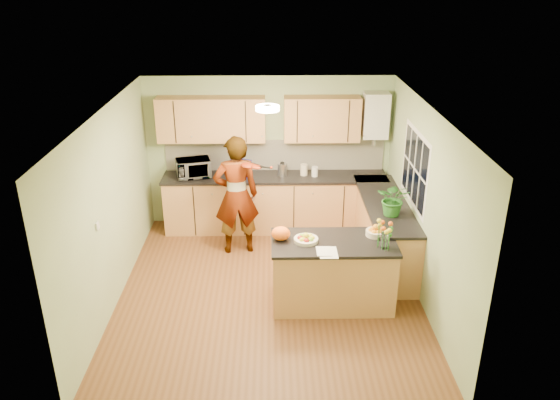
{
  "coord_description": "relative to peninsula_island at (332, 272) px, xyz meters",
  "views": [
    {
      "loc": [
        0.04,
        -6.34,
        4.09
      ],
      "look_at": [
        0.16,
        0.5,
        1.14
      ],
      "focal_mm": 35.0,
      "sensor_mm": 36.0,
      "label": 1
    }
  ],
  "objects": [
    {
      "name": "orange_bowl",
      "position": [
        0.55,
        0.15,
        0.51
      ],
      "size": [
        0.25,
        0.25,
        0.15
      ],
      "color": "beige",
      "rests_on": "peninsula_island"
    },
    {
      "name": "splashback",
      "position": [
        -0.72,
        2.51,
        0.75
      ],
      "size": [
        3.6,
        0.02,
        0.52
      ],
      "primitive_type": "cube",
      "color": "white",
      "rests_on": "back_counter"
    },
    {
      "name": "blue_box",
      "position": [
        -1.29,
        2.24,
        0.62
      ],
      "size": [
        0.39,
        0.34,
        0.25
      ],
      "primitive_type": "cube",
      "rotation": [
        0.0,
        0.0,
        -0.43
      ],
      "color": "navy",
      "rests_on": "back_counter"
    },
    {
      "name": "boiler",
      "position": [
        0.88,
        2.36,
        1.45
      ],
      "size": [
        0.4,
        0.3,
        0.86
      ],
      "color": "silver",
      "rests_on": "wall_back"
    },
    {
      "name": "wall_right",
      "position": [
        1.18,
        0.27,
        0.8
      ],
      "size": [
        0.02,
        4.5,
        2.5
      ],
      "primitive_type": "cube",
      "color": "#8CA072",
      "rests_on": "floor"
    },
    {
      "name": "peninsula_island",
      "position": [
        0.0,
        0.0,
        0.0
      ],
      "size": [
        1.57,
        0.8,
        0.9
      ],
      "color": "#AC7744",
      "rests_on": "floor"
    },
    {
      "name": "wall_back",
      "position": [
        -0.82,
        2.52,
        0.8
      ],
      "size": [
        4.0,
        0.02,
        2.5
      ],
      "primitive_type": "cube",
      "color": "#8CA072",
      "rests_on": "floor"
    },
    {
      "name": "window_right",
      "position": [
        1.17,
        0.87,
        1.1
      ],
      "size": [
        0.01,
        1.3,
        1.05
      ],
      "color": "silver",
      "rests_on": "wall_right"
    },
    {
      "name": "kettle",
      "position": [
        -0.6,
        2.23,
        0.6
      ],
      "size": [
        0.15,
        0.15,
        0.28
      ],
      "rotation": [
        0.0,
        0.0,
        -0.35
      ],
      "color": "#ADADB1",
      "rests_on": "back_counter"
    },
    {
      "name": "microwave",
      "position": [
        -2.03,
        2.2,
        0.64
      ],
      "size": [
        0.6,
        0.48,
        0.29
      ],
      "primitive_type": "imported",
      "rotation": [
        0.0,
        0.0,
        0.26
      ],
      "color": "silver",
      "rests_on": "back_counter"
    },
    {
      "name": "floor",
      "position": [
        -0.82,
        0.27,
        -0.45
      ],
      "size": [
        4.5,
        4.5,
        0.0
      ],
      "primitive_type": "plane",
      "color": "brown",
      "rests_on": "ground"
    },
    {
      "name": "flower_vase",
      "position": [
        0.6,
        -0.18,
        0.73
      ],
      "size": [
        0.23,
        0.23,
        0.43
      ],
      "rotation": [
        0.0,
        0.0,
        0.07
      ],
      "color": "silver",
      "rests_on": "peninsula_island"
    },
    {
      "name": "ceiling_lamp",
      "position": [
        -0.82,
        0.57,
        2.01
      ],
      "size": [
        0.3,
        0.3,
        0.07
      ],
      "color": "#FFEABF",
      "rests_on": "ceiling"
    },
    {
      "name": "fruit_dish",
      "position": [
        -0.35,
        0.0,
        0.49
      ],
      "size": [
        0.31,
        0.31,
        0.11
      ],
      "color": "beige",
      "rests_on": "peninsula_island"
    },
    {
      "name": "violinist",
      "position": [
        -1.3,
        1.44,
        0.47
      ],
      "size": [
        0.74,
        0.55,
        1.85
      ],
      "primitive_type": "imported",
      "rotation": [
        0.0,
        0.0,
        3.32
      ],
      "color": "tan",
      "rests_on": "floor"
    },
    {
      "name": "upper_cabinets",
      "position": [
        -1.0,
        2.35,
        1.4
      ],
      "size": [
        3.2,
        0.34,
        0.7
      ],
      "color": "#AC7744",
      "rests_on": "wall_back"
    },
    {
      "name": "papers",
      "position": [
        -0.1,
        -0.3,
        0.45
      ],
      "size": [
        0.22,
        0.3,
        0.01
      ],
      "primitive_type": "cube",
      "color": "white",
      "rests_on": "peninsula_island"
    },
    {
      "name": "ceiling",
      "position": [
        -0.82,
        0.27,
        2.05
      ],
      "size": [
        4.0,
        4.5,
        0.02
      ],
      "primitive_type": "cube",
      "color": "silver",
      "rests_on": "wall_back"
    },
    {
      "name": "violin",
      "position": [
        -1.1,
        1.22,
        1.03
      ],
      "size": [
        0.58,
        0.5,
        0.14
      ],
      "primitive_type": null,
      "rotation": [
        0.17,
        0.0,
        -0.61
      ],
      "color": "#4D1204",
      "rests_on": "violinist"
    },
    {
      "name": "wall_left",
      "position": [
        -2.82,
        0.27,
        0.8
      ],
      "size": [
        0.02,
        4.5,
        2.5
      ],
      "primitive_type": "cube",
      "color": "#8CA072",
      "rests_on": "floor"
    },
    {
      "name": "orange_bag",
      "position": [
        -0.66,
        0.05,
        0.54
      ],
      "size": [
        0.26,
        0.23,
        0.18
      ],
      "primitive_type": "ellipsoid",
      "rotation": [
        0.0,
        0.0,
        0.14
      ],
      "color": "orange",
      "rests_on": "peninsula_island"
    },
    {
      "name": "wall_front",
      "position": [
        -0.82,
        -1.98,
        0.8
      ],
      "size": [
        4.0,
        0.02,
        2.5
      ],
      "primitive_type": "cube",
      "color": "#8CA072",
      "rests_on": "floor"
    },
    {
      "name": "potted_plant",
      "position": [
        0.88,
        0.67,
        0.73
      ],
      "size": [
        0.54,
        0.5,
        0.48
      ],
      "primitive_type": "imported",
      "rotation": [
        0.0,
        0.0,
        -0.35
      ],
      "color": "#286A23",
      "rests_on": "right_counter"
    },
    {
      "name": "right_counter",
      "position": [
        0.88,
        1.12,
        0.02
      ],
      "size": [
        0.62,
        2.24,
        0.94
      ],
      "color": "#AC7744",
      "rests_on": "floor"
    },
    {
      "name": "jar_cream",
      "position": [
        -0.25,
        2.25,
        0.58
      ],
      "size": [
        0.15,
        0.15,
        0.18
      ],
      "primitive_type": "cylinder",
      "rotation": [
        0.0,
        0.0,
        0.36
      ],
      "color": "beige",
      "rests_on": "back_counter"
    },
    {
      "name": "jar_white",
      "position": [
        -0.08,
        2.19,
        0.57
      ],
      "size": [
        0.11,
        0.11,
        0.16
      ],
      "primitive_type": "cylinder",
      "rotation": [
        0.0,
        0.0,
        0.09
      ],
      "color": "silver",
      "rests_on": "back_counter"
    },
    {
      "name": "back_counter",
      "position": [
        -0.72,
        2.22,
        0.02
      ],
      "size": [
        3.64,
        0.62,
        0.94
      ],
      "color": "#AC7744",
      "rests_on": "floor"
    },
    {
      "name": "light_switch",
      "position": [
        -2.81,
        -0.33,
        0.85
      ],
      "size": [
        0.02,
        0.09,
        0.09
      ],
      "primitive_type": "cube",
      "color": "silver",
      "rests_on": "wall_left"
    }
  ]
}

